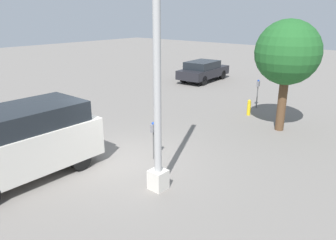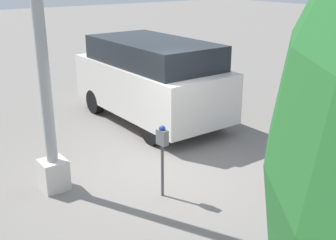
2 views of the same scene
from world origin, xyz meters
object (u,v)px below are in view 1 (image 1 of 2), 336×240
at_px(lamp_post, 157,97).
at_px(fire_hydrant, 249,107).
at_px(parking_meter_near, 153,132).
at_px(street_tree, 288,53).
at_px(parked_van, 19,141).
at_px(parking_meter_far, 258,87).
at_px(car_distant, 203,70).

relative_size(lamp_post, fire_hydrant, 9.01).
bearing_deg(parking_meter_near, street_tree, 152.31).
bearing_deg(parked_van, fire_hydrant, 167.38).
relative_size(parking_meter_near, parking_meter_far, 0.89).
distance_m(car_distant, street_tree, 10.68).
bearing_deg(parking_meter_near, fire_hydrant, 171.84).
relative_size(parking_meter_near, car_distant, 0.29).
xyz_separation_m(car_distant, street_tree, (6.42, 8.20, 2.36)).
distance_m(parking_meter_near, fire_hydrant, 6.51).
bearing_deg(street_tree, parking_meter_far, -138.04).
xyz_separation_m(lamp_post, fire_hydrant, (-7.82, -1.29, -2.22)).
bearing_deg(parked_van, car_distant, -165.08).
height_order(parked_van, street_tree, street_tree).
bearing_deg(parked_van, parking_meter_far, 170.27).
height_order(parking_meter_near, lamp_post, lamp_post).
bearing_deg(street_tree, fire_hydrant, -118.56).
bearing_deg(street_tree, parking_meter_near, -20.47).
bearing_deg(car_distant, parked_van, -168.68).
distance_m(parking_meter_near, car_distant, 13.37).
bearing_deg(car_distant, parking_meter_far, -127.26).
height_order(parking_meter_near, car_distant, car_distant).
distance_m(parking_meter_far, parked_van, 11.41).
height_order(lamp_post, street_tree, lamp_post).
height_order(car_distant, fire_hydrant, car_distant).
distance_m(parked_van, street_tree, 9.91).
height_order(parking_meter_near, parked_van, parked_van).
xyz_separation_m(parking_meter_far, parked_van, (11.25, -1.90, 0.06)).
relative_size(parked_van, street_tree, 1.01).
height_order(parking_meter_far, street_tree, street_tree).
distance_m(parked_van, fire_hydrant, 10.12).
height_order(parked_van, car_distant, parked_van).
distance_m(parking_meter_far, car_distant, 7.20).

